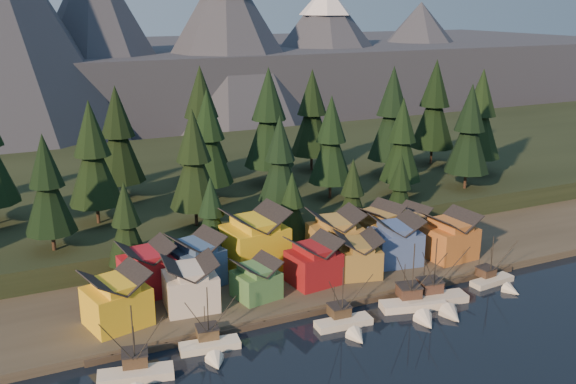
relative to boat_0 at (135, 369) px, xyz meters
name	(u,v)px	position (x,y,z in m)	size (l,w,h in m)	color
ground	(378,354)	(34.18, -7.57, -2.28)	(500.00, 500.00, 0.00)	black
shore_strip	(270,256)	(34.18, 32.43, -1.53)	(400.00, 50.00, 1.50)	#383329
hillside	(195,184)	(34.18, 82.43, 0.72)	(420.00, 100.00, 6.00)	black
dock	(325,305)	(34.18, 8.93, -1.78)	(80.00, 4.00, 1.00)	#463E32
mountain_ridge	(96,61)	(29.98, 206.02, 23.77)	(560.00, 190.00, 90.00)	#424854
boat_0	(135,369)	(0.00, 0.00, 0.00)	(11.04, 11.64, 12.12)	silver
boat_1	(211,340)	(11.91, 3.38, -0.17)	(9.59, 10.22, 11.01)	white
boat_3	(347,317)	(33.75, 0.96, -0.18)	(9.73, 10.49, 11.10)	silver
boat_4	(416,299)	(47.28, 1.12, 0.12)	(11.88, 12.45, 12.83)	silver
boat_5	(439,293)	(52.13, 1.19, 0.12)	(12.03, 12.78, 12.93)	beige
boat_6	(497,276)	(66.90, 3.33, -0.38)	(9.22, 9.91, 10.17)	beige
house_front_0	(116,297)	(0.71, 15.29, 3.92)	(10.68, 10.32, 8.94)	yellow
house_front_1	(190,282)	(12.76, 15.87, 3.74)	(9.03, 8.73, 8.60)	beige
house_front_2	(256,278)	(24.02, 14.96, 2.77)	(8.05, 8.09, 6.76)	#487E44
house_front_3	(314,260)	(35.57, 15.99, 3.63)	(9.04, 8.70, 8.41)	maroon
house_front_4	(358,254)	(44.64, 15.82, 3.29)	(9.30, 9.74, 7.75)	olive
house_front_5	(396,239)	(54.15, 17.55, 4.08)	(9.97, 9.30, 9.26)	#3E5893
house_front_6	(450,234)	(65.31, 15.24, 3.99)	(9.69, 9.23, 9.07)	#B4682E
house_back_0	(147,267)	(7.61, 24.43, 4.03)	(9.16, 8.86, 9.16)	maroon
house_back_1	(196,258)	(16.56, 24.58, 4.05)	(9.85, 9.93, 9.21)	#385785
house_back_2	(255,237)	(28.75, 26.91, 5.28)	(11.81, 11.02, 11.54)	gold
house_back_3	(335,234)	(44.67, 24.40, 4.35)	(10.43, 9.49, 9.76)	#AA833C
house_back_4	(377,226)	(55.12, 25.41, 4.03)	(10.12, 9.88, 9.16)	olive
house_back_5	(407,225)	(61.87, 24.53, 3.50)	(8.79, 8.85, 8.16)	#AD793D
tree_hill_2	(48,188)	(-5.82, 40.43, 15.73)	(9.43, 9.43, 21.98)	#332319
tree_hill_3	(93,157)	(4.18, 52.43, 17.76)	(11.02, 11.02, 25.68)	#332319
tree_hill_4	(118,138)	(12.18, 67.43, 18.14)	(11.32, 11.32, 26.38)	#332319
tree_hill_5	(194,163)	(22.18, 42.43, 16.95)	(10.39, 10.39, 24.20)	#332319
tree_hill_6	(208,141)	(30.18, 57.43, 17.79)	(11.05, 11.05, 25.74)	#332319
tree_hill_7	(280,162)	(40.18, 40.43, 15.64)	(9.37, 9.37, 21.82)	#332319
tree_hill_8	(269,121)	(48.18, 64.43, 19.67)	(12.53, 12.53, 29.18)	#332319
tree_hill_9	(331,143)	(56.18, 47.43, 16.87)	(10.33, 10.33, 24.06)	#332319
tree_hill_10	(312,116)	(64.18, 72.43, 18.61)	(11.69, 11.69, 27.24)	#332319
tree_hill_11	(402,143)	(72.18, 42.43, 16.42)	(9.98, 9.98, 23.24)	#332319
tree_hill_12	(392,117)	(80.18, 58.43, 19.38)	(12.30, 12.30, 28.65)	#332319
tree_hill_13	(469,132)	(90.18, 40.43, 17.75)	(11.02, 11.02, 25.67)	#332319
tree_hill_14	(434,108)	(98.18, 64.43, 19.67)	(12.53, 12.53, 29.18)	#332319
tree_hill_15	(202,119)	(34.18, 74.43, 19.74)	(12.58, 12.58, 29.30)	#332319
tree_hill_17	(480,117)	(102.18, 50.43, 18.92)	(11.93, 11.93, 27.80)	#332319
tree_shore_0	(127,226)	(6.18, 32.43, 9.19)	(7.84, 7.84, 18.26)	#332319
tree_shore_1	(211,216)	(22.18, 32.43, 8.68)	(7.44, 7.44, 17.33)	#332319
tree_shore_2	(292,207)	(39.18, 32.43, 8.14)	(7.01, 7.01, 16.33)	#332319
tree_shore_3	(352,196)	(53.18, 32.43, 8.80)	(7.53, 7.53, 17.54)	#332319
tree_shore_4	(400,189)	(65.18, 32.43, 8.67)	(7.43, 7.43, 17.31)	#332319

